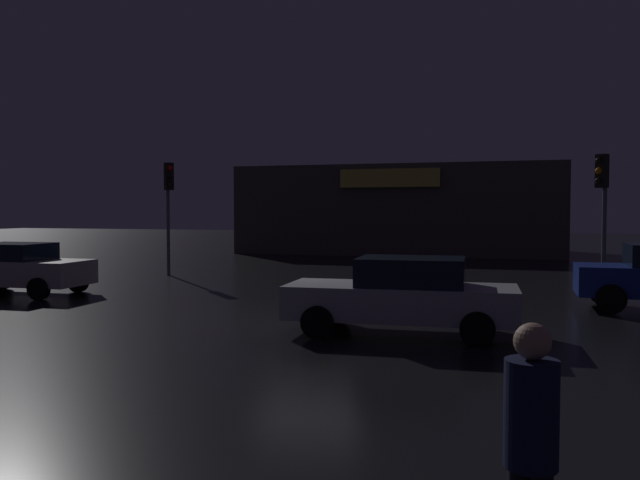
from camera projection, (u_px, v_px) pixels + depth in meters
The scene contains 7 objects.
ground_plane at pixel (309, 318), 14.90m from camera, with size 120.00×120.00×0.00m, color black.
store_building at pixel (402, 210), 38.36m from camera, with size 17.93×8.66×4.96m.
traffic_signal_opposite at pixel (602, 192), 19.94m from camera, with size 0.42×0.42×4.20m.
traffic_signal_cross_right at pixel (169, 192), 24.46m from camera, with size 0.42×0.42×4.26m.
car_near at pixel (403, 295), 12.95m from camera, with size 4.62×2.09×1.54m.
car_crossing at pixel (18, 268), 19.09m from camera, with size 4.16×2.08×1.51m.
pedestrian at pixel (531, 439), 4.08m from camera, with size 0.47×0.47×1.78m.
Camera 1 is at (4.41, -14.13, 2.49)m, focal length 36.42 mm.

